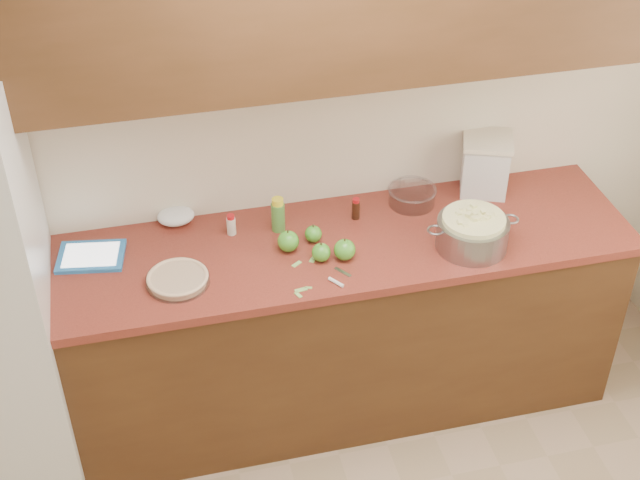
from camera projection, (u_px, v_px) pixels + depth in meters
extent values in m
plane|color=beige|center=(303.00, 126.00, 3.71)|extent=(3.60, 0.00, 3.60)
cube|color=#4A2C14|center=(321.00, 330.00, 3.98)|extent=(2.60, 0.65, 0.88)
cube|color=maroon|center=(321.00, 248.00, 3.70)|extent=(2.64, 0.68, 0.04)
cylinder|color=silver|center=(178.00, 280.00, 3.47)|extent=(0.25, 0.25, 0.03)
cylinder|color=#D2AF85|center=(178.00, 280.00, 3.47)|extent=(0.22, 0.22, 0.03)
torus|color=#D2AF85|center=(178.00, 277.00, 3.47)|extent=(0.24, 0.24, 0.02)
cylinder|color=gray|center=(472.00, 234.00, 3.64)|extent=(0.29, 0.29, 0.13)
torus|color=gray|center=(435.00, 230.00, 3.58)|extent=(0.07, 0.07, 0.01)
torus|color=gray|center=(511.00, 219.00, 3.64)|extent=(0.07, 0.07, 0.01)
cylinder|color=#F9F5A8|center=(473.00, 231.00, 3.63)|extent=(0.26, 0.26, 0.13)
cube|color=silver|center=(485.00, 166.00, 3.95)|extent=(0.25, 0.25, 0.24)
cube|color=beige|center=(488.00, 140.00, 3.87)|extent=(0.27, 0.27, 0.02)
cube|color=#256FB4|center=(91.00, 256.00, 3.61)|extent=(0.29, 0.24, 0.02)
cube|color=white|center=(91.00, 255.00, 3.60)|extent=(0.24, 0.19, 0.00)
cube|color=gray|center=(343.00, 272.00, 3.54)|extent=(0.06, 0.08, 0.00)
cylinder|color=white|center=(336.00, 282.00, 3.48)|extent=(0.05, 0.07, 0.01)
cylinder|color=#4C8C38|center=(278.00, 217.00, 3.73)|extent=(0.06, 0.06, 0.13)
cylinder|color=yellow|center=(278.00, 202.00, 3.69)|extent=(0.05, 0.05, 0.03)
cylinder|color=beige|center=(231.00, 226.00, 3.72)|extent=(0.04, 0.04, 0.08)
cylinder|color=red|center=(231.00, 217.00, 3.70)|extent=(0.03, 0.03, 0.02)
cylinder|color=black|center=(356.00, 210.00, 3.81)|extent=(0.04, 0.04, 0.08)
cylinder|color=red|center=(356.00, 200.00, 3.78)|extent=(0.03, 0.03, 0.02)
cylinder|color=silver|center=(412.00, 196.00, 3.90)|extent=(0.20, 0.20, 0.08)
torus|color=silver|center=(412.00, 189.00, 3.88)|extent=(0.22, 0.22, 0.01)
ellipsoid|color=white|center=(176.00, 216.00, 3.79)|extent=(0.19, 0.18, 0.07)
sphere|color=#459928|center=(288.00, 241.00, 3.63)|extent=(0.09, 0.09, 0.09)
cylinder|color=#3F2D19|center=(288.00, 231.00, 3.60)|extent=(0.01, 0.01, 0.01)
sphere|color=#459928|center=(313.00, 234.00, 3.68)|extent=(0.07, 0.07, 0.07)
cylinder|color=#3F2D19|center=(313.00, 226.00, 3.66)|extent=(0.01, 0.01, 0.01)
sphere|color=#459928|center=(321.00, 252.00, 3.58)|extent=(0.08, 0.08, 0.08)
cylinder|color=#3F2D19|center=(321.00, 244.00, 3.55)|extent=(0.01, 0.01, 0.01)
sphere|color=#459928|center=(345.00, 250.00, 3.58)|extent=(0.09, 0.09, 0.09)
cylinder|color=#3F2D19|center=(345.00, 240.00, 3.55)|extent=(0.01, 0.01, 0.01)
cube|color=#92C861|center=(298.00, 295.00, 3.43)|extent=(0.03, 0.04, 0.00)
cube|color=#92C861|center=(313.00, 259.00, 3.61)|extent=(0.05, 0.05, 0.00)
cube|color=#92C861|center=(301.00, 290.00, 3.45)|extent=(0.05, 0.03, 0.00)
cube|color=#92C861|center=(297.00, 264.00, 3.58)|extent=(0.05, 0.04, 0.00)
cube|color=#92C861|center=(309.00, 288.00, 3.46)|extent=(0.03, 0.02, 0.00)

